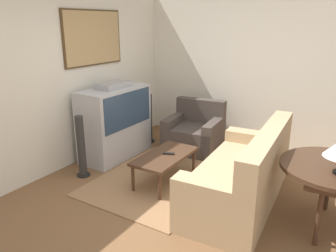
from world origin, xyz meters
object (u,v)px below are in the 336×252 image
(tv, at_px, (115,122))
(coffee_table, at_px, (165,158))
(speaker_tower_left, at_px, (81,148))
(console_table, at_px, (335,172))
(couch, at_px, (243,177))
(armchair, at_px, (194,134))
(speaker_tower_right, at_px, (149,120))

(tv, height_order, coffee_table, tv)
(speaker_tower_left, bearing_deg, coffee_table, -67.67)
(tv, distance_m, console_table, 3.28)
(coffee_table, bearing_deg, console_table, -89.14)
(couch, xyz_separation_m, speaker_tower_left, (-0.51, 2.21, 0.08))
(console_table, relative_size, speaker_tower_left, 1.22)
(coffee_table, distance_m, speaker_tower_left, 1.21)
(coffee_table, xyz_separation_m, speaker_tower_left, (-0.46, 1.12, 0.06))
(speaker_tower_left, bearing_deg, tv, 5.38)
(coffee_table, xyz_separation_m, console_table, (0.03, -2.07, 0.30))
(armchair, relative_size, coffee_table, 0.96)
(coffee_table, relative_size, console_table, 0.91)
(tv, height_order, couch, tv)
(coffee_table, bearing_deg, speaker_tower_left, 112.33)
(tv, relative_size, coffee_table, 1.23)
(couch, height_order, console_table, couch)
(console_table, height_order, speaker_tower_left, speaker_tower_left)
(console_table, bearing_deg, tv, 83.87)
(tv, bearing_deg, armchair, -46.21)
(couch, bearing_deg, speaker_tower_left, -80.69)
(couch, height_order, speaker_tower_left, couch)
(armchair, height_order, console_table, armchair)
(couch, distance_m, speaker_tower_left, 2.27)
(armchair, distance_m, speaker_tower_left, 1.99)
(armchair, height_order, speaker_tower_right, speaker_tower_right)
(armchair, bearing_deg, tv, -142.10)
(armchair, distance_m, coffee_table, 1.34)
(console_table, bearing_deg, coffee_table, 90.86)
(coffee_table, relative_size, speaker_tower_right, 1.11)
(speaker_tower_left, xyz_separation_m, speaker_tower_right, (1.68, 0.00, 0.00))
(couch, xyz_separation_m, speaker_tower_right, (1.17, 2.21, 0.08))
(armchair, relative_size, speaker_tower_right, 1.07)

